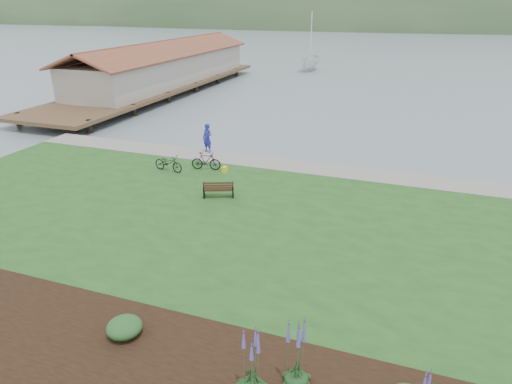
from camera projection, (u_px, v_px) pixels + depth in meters
ground at (241, 219)px, 21.29m from camera, size 600.00×600.00×0.00m
lawn at (224, 234)px, 19.48m from camera, size 34.00×20.00×0.40m
shoreline_path at (284, 164)px, 27.11m from camera, size 34.00×2.20×0.03m
garden_bed at (210, 381)px, 11.70m from camera, size 24.00×4.40×0.04m
far_hillside at (469, 29)px, 162.35m from camera, size 580.00×80.00×38.00m
pier_pavilion at (164, 67)px, 50.38m from camera, size 8.00×36.00×5.40m
park_bench at (218, 189)px, 22.43m from camera, size 1.59×1.10×0.92m
person at (207, 136)px, 28.86m from camera, size 0.92×0.75×2.20m
bicycle_a at (168, 163)px, 25.93m from camera, size 0.91×1.95×0.98m
bicycle_b at (206, 161)px, 26.13m from camera, size 0.83×1.77×1.03m
sailboat at (310, 71)px, 65.92m from camera, size 10.24×10.41×25.55m
pannier at (225, 170)px, 25.83m from camera, size 0.26×0.35×0.34m
echium_0 at (252, 363)px, 11.05m from camera, size 0.62×0.62×2.13m
echium_1 at (297, 353)px, 11.22m from camera, size 0.62×0.62×2.36m
shrub_0 at (124, 327)px, 13.19m from camera, size 1.04×1.04×0.52m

